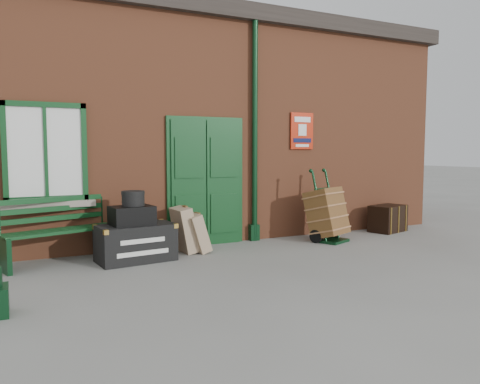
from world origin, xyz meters
TOP-DOWN VIEW (x-y plane):
  - ground at (0.00, 0.00)m, footprint 80.00×80.00m
  - station_building at (-0.00, 3.49)m, footprint 10.30×4.30m
  - bench at (-2.78, 1.15)m, footprint 1.71×0.96m
  - houdini_trunk at (-1.72, 0.75)m, footprint 1.19×0.75m
  - strongbox at (-1.77, 0.75)m, footprint 0.67×0.52m
  - hatbox at (-1.74, 0.78)m, footprint 0.37×0.37m
  - suitcase_back at (-0.86, 1.02)m, footprint 0.37×0.54m
  - suitcase_front at (-0.68, 0.92)m, footprint 0.40×0.49m
  - porter_trolley at (1.83, 0.80)m, footprint 0.85×0.87m
  - dark_trunk at (3.59, 1.11)m, footprint 0.86×0.69m

SIDE VIEW (x-z plane):
  - ground at x=0.00m, z-range 0.00..0.00m
  - dark_trunk at x=3.59m, z-range 0.00..0.55m
  - houdini_trunk at x=-1.72m, z-range 0.00..0.56m
  - suitcase_front at x=-0.68m, z-range 0.00..0.65m
  - suitcase_back at x=-0.86m, z-range 0.00..0.75m
  - porter_trolley at x=1.83m, z-range -0.15..1.16m
  - bench at x=-2.78m, z-range 0.00..1.02m
  - strongbox at x=-1.77m, z-range 0.56..0.84m
  - hatbox at x=-1.74m, z-range 0.84..1.07m
  - station_building at x=0.00m, z-range -0.02..4.34m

